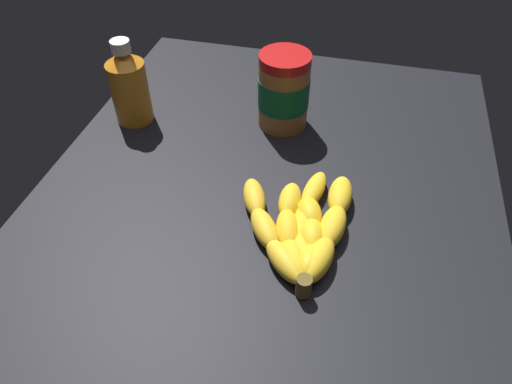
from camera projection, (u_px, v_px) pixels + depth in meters
The scene contains 4 objects.
ground_plane at pixel (260, 223), 70.69cm from camera, with size 97.67×70.53×4.55cm, color black.
banana_bunch at pixel (302, 228), 64.73cm from camera, with size 22.86×17.04×3.51cm.
peanut_butter_jar at pixel (284, 91), 80.43cm from camera, with size 8.89×8.89×13.42cm.
honey_bottle at pixel (129, 86), 81.22cm from camera, with size 6.60×6.60×15.20cm.
Camera 1 is at (46.02, 10.80, 50.49)cm, focal length 32.88 mm.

